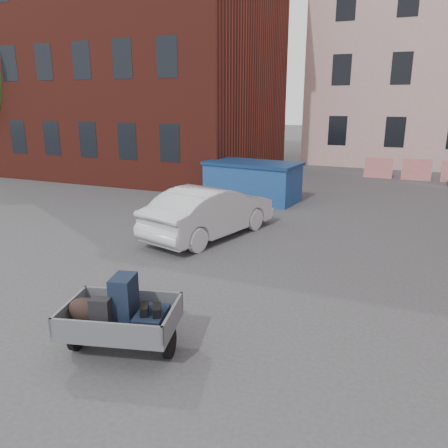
% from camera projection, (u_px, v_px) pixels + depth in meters
% --- Properties ---
extents(ground, '(120.00, 120.00, 0.00)m').
position_uv_depth(ground, '(194.00, 287.00, 8.81)').
color(ground, '#38383A').
rests_on(ground, ground).
extents(building_brick, '(12.00, 10.00, 14.00)m').
position_uv_depth(building_brick, '(146.00, 30.00, 21.77)').
color(building_brick, '#591E16').
rests_on(building_brick, ground).
extents(far_building, '(6.00, 6.00, 8.00)m').
position_uv_depth(far_building, '(91.00, 95.00, 34.65)').
color(far_building, maroon).
rests_on(far_building, ground).
extents(barriers, '(4.70, 0.18, 1.00)m').
position_uv_depth(barriers, '(417.00, 170.00, 20.44)').
color(barriers, red).
rests_on(barriers, ground).
extents(trailer, '(1.82, 1.95, 1.20)m').
position_uv_depth(trailer, '(120.00, 315.00, 6.35)').
color(trailer, black).
rests_on(trailer, ground).
extents(dumpster, '(3.63, 2.18, 1.44)m').
position_uv_depth(dumpster, '(252.00, 181.00, 16.26)').
color(dumpster, '#1D488D').
rests_on(dumpster, ground).
extents(silver_car, '(2.55, 4.46, 1.39)m').
position_uv_depth(silver_car, '(210.00, 211.00, 11.94)').
color(silver_car, '#BABDC3').
rests_on(silver_car, ground).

